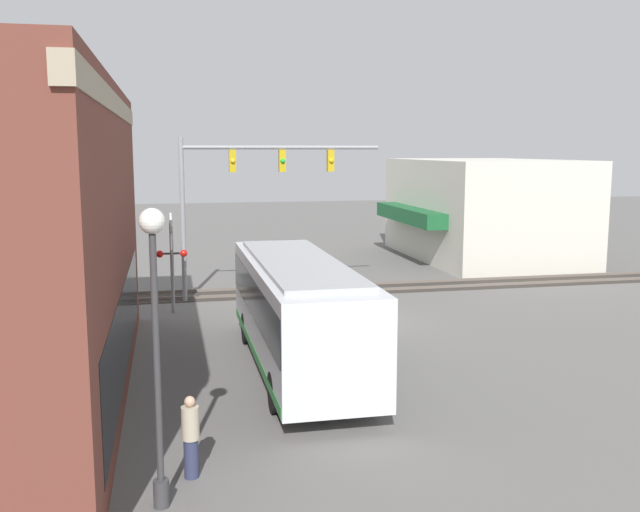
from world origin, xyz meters
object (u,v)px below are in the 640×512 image
object	(u,v)px
city_bus	(298,309)
streetlamp	(156,334)
crossing_signal	(172,254)
parked_car_black	(290,257)
pedestrian_by_lamp	(191,437)
pedestrian_near_bus	(343,307)

from	to	relation	value
city_bus	streetlamp	world-z (taller)	streetlamp
crossing_signal	parked_car_black	world-z (taller)	crossing_signal
city_bus	pedestrian_by_lamp	distance (m)	7.21
crossing_signal	pedestrian_near_bus	distance (m)	7.33
city_bus	pedestrian_near_bus	xyz separation A→B (m)	(3.54, -2.23, -0.83)
parked_car_black	streetlamp	bearing A→B (deg)	165.15
crossing_signal	streetlamp	size ratio (longest dim) A/B	0.72
crossing_signal	pedestrian_near_bus	xyz separation A→B (m)	(-4.43, -5.67, -1.38)
streetlamp	parked_car_black	bearing A→B (deg)	-14.85
city_bus	pedestrian_near_bus	world-z (taller)	city_bus
parked_car_black	pedestrian_near_bus	xyz separation A→B (m)	(-13.14, 0.37, 0.24)
parked_car_black	pedestrian_near_bus	bearing A→B (deg)	178.37
city_bus	pedestrian_near_bus	size ratio (longest dim) A/B	5.76
streetlamp	pedestrian_near_bus	bearing A→B (deg)	-28.76
streetlamp	crossing_signal	bearing A→B (deg)	-1.29
streetlamp	pedestrian_near_bus	xyz separation A→B (m)	(10.97, -6.02, -2.23)
streetlamp	pedestrian_near_bus	size ratio (longest dim) A/B	2.96
parked_car_black	pedestrian_near_bus	world-z (taller)	pedestrian_near_bus
city_bus	pedestrian_by_lamp	world-z (taller)	city_bus
parked_car_black	pedestrian_near_bus	distance (m)	13.15
city_bus	pedestrian_near_bus	bearing A→B (deg)	-32.14
streetlamp	parked_car_black	xyz separation A→B (m)	(24.11, -6.39, -2.47)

